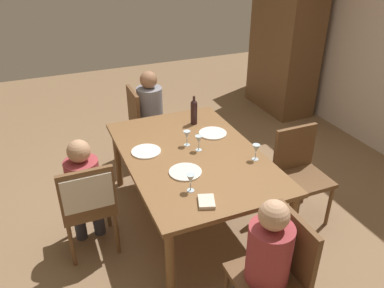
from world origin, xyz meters
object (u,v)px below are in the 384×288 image
at_px(dinner_plate_guest_right, 185,172).
at_px(person_man_guest, 84,186).
at_px(armoire_cabinet, 285,39).
at_px(chair_right_end, 278,267).
at_px(chair_far_right, 299,168).
at_px(person_woman_host, 152,109).
at_px(wine_glass_near_left, 187,135).
at_px(dinner_plate_guest_left, 213,133).
at_px(chair_near, 88,200).
at_px(wine_glass_centre, 199,140).
at_px(wine_glass_near_right, 191,179).
at_px(wine_glass_far, 256,149).
at_px(chair_left_end, 144,119).
at_px(dining_table, 192,160).
at_px(dinner_plate_host, 146,151).
at_px(wine_bottle_tall_green, 194,111).
at_px(person_man_bearded, 265,260).

bearing_deg(dinner_plate_guest_right, person_man_guest, -110.12).
height_order(armoire_cabinet, chair_right_end, armoire_cabinet).
bearing_deg(chair_far_right, person_woman_host, -59.47).
height_order(wine_glass_near_left, dinner_plate_guest_left, wine_glass_near_left).
relative_size(person_man_guest, wine_glass_near_left, 7.26).
xyz_separation_m(chair_near, wine_glass_centre, (-0.16, 1.06, 0.25)).
bearing_deg(armoire_cabinet, wine_glass_near_left, -51.60).
height_order(wine_glass_near_right, wine_glass_far, same).
xyz_separation_m(person_man_guest, dinner_plate_guest_right, (0.29, 0.80, 0.12)).
distance_m(chair_left_end, dinner_plate_guest_right, 1.58).
bearing_deg(dining_table, chair_right_end, 3.86).
relative_size(chair_left_end, wine_glass_near_left, 6.17).
bearing_deg(dinner_plate_guest_right, chair_far_right, 87.32).
relative_size(person_man_guest, wine_glass_centre, 7.26).
bearing_deg(dinner_plate_host, armoire_cabinet, 123.79).
height_order(chair_far_right, wine_bottle_tall_green, wine_bottle_tall_green).
distance_m(chair_far_right, dinner_plate_guest_right, 1.17).
bearing_deg(wine_glass_near_left, wine_glass_centre, 26.36).
xyz_separation_m(armoire_cabinet, chair_far_right, (2.34, -1.37, -0.56)).
relative_size(person_woman_host, wine_glass_near_left, 7.53).
height_order(chair_near, wine_glass_centre, chair_near).
relative_size(dining_table, wine_glass_centre, 12.24).
relative_size(wine_bottle_tall_green, wine_glass_near_right, 2.06).
bearing_deg(person_man_bearded, wine_glass_centre, -4.60).
relative_size(chair_right_end, wine_bottle_tall_green, 3.00).
xyz_separation_m(dining_table, dinner_plate_guest_left, (-0.28, 0.34, 0.08)).
relative_size(armoire_cabinet, wine_glass_near_left, 14.63).
height_order(dining_table, person_woman_host, person_woman_host).
xyz_separation_m(person_man_bearded, wine_glass_far, (-0.98, 0.50, 0.20)).
bearing_deg(person_man_guest, chair_far_right, -10.11).
distance_m(armoire_cabinet, person_man_bearded, 4.09).
relative_size(wine_glass_near_left, wine_glass_far, 1.00).
bearing_deg(chair_near, person_man_bearded, -50.81).
bearing_deg(dining_table, dinner_plate_guest_right, -32.78).
bearing_deg(dinner_plate_guest_right, chair_near, -100.26).
distance_m(chair_left_end, wine_bottle_tall_green, 0.88).
bearing_deg(chair_near, person_woman_host, 54.66).
bearing_deg(dinner_plate_guest_left, wine_bottle_tall_green, -164.14).
distance_m(chair_left_end, chair_near, 1.67).
bearing_deg(person_man_bearded, chair_right_end, -90.00).
distance_m(person_woman_host, person_man_guest, 1.62).
xyz_separation_m(chair_left_end, dinner_plate_guest_left, (1.01, 0.43, 0.21)).
relative_size(chair_far_right, wine_glass_far, 6.17).
bearing_deg(person_man_guest, person_man_bearded, -54.13).
xyz_separation_m(person_woman_host, dinner_plate_guest_right, (1.56, -0.20, 0.10)).
xyz_separation_m(person_man_guest, wine_bottle_tall_green, (-0.54, 1.24, 0.25)).
bearing_deg(wine_glass_near_right, wine_glass_near_left, 160.19).
bearing_deg(wine_glass_near_left, wine_bottle_tall_green, 148.93).
bearing_deg(dinner_plate_guest_left, wine_glass_near_right, -35.59).
xyz_separation_m(wine_bottle_tall_green, wine_glass_near_right, (1.09, -0.49, -0.04)).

